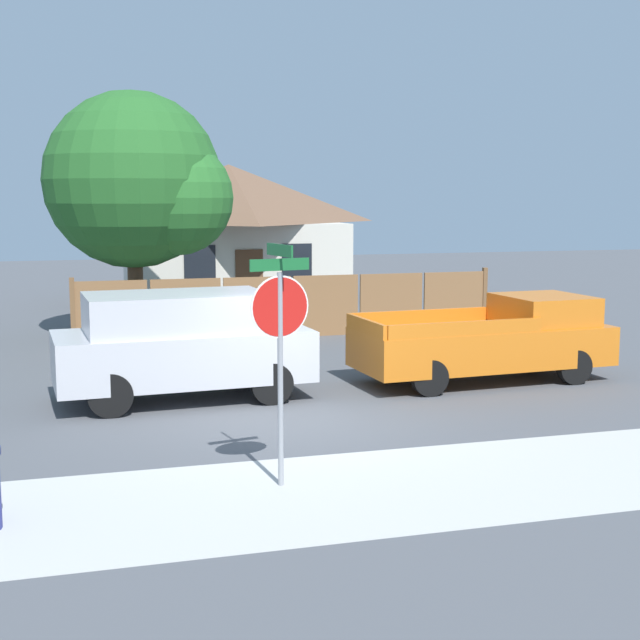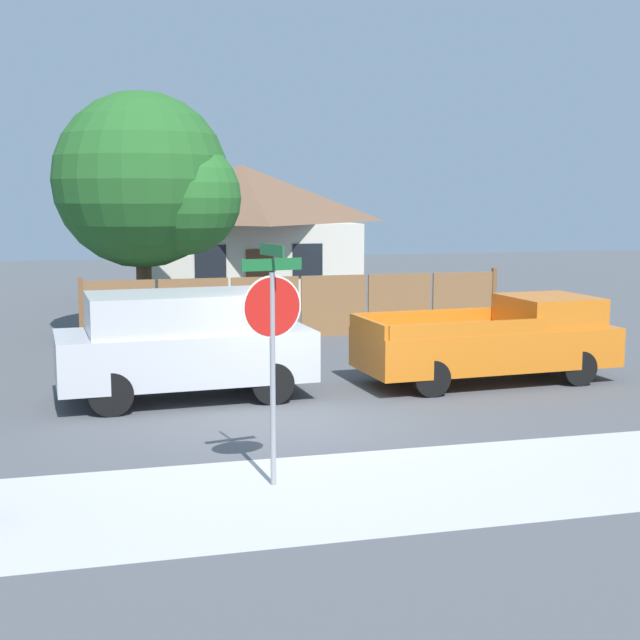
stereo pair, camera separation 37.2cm
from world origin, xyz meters
TOP-DOWN VIEW (x-y plane):
  - ground_plane at (0.00, 0.00)m, footprint 80.00×80.00m
  - sidewalk_strip at (0.00, -3.60)m, footprint 36.00×3.20m
  - wooden_fence at (2.04, 8.63)m, footprint 11.24×0.12m
  - house at (2.03, 17.56)m, footprint 7.61×7.35m
  - oak_tree at (-1.69, 9.43)m, footprint 4.74×4.51m
  - red_suv at (-1.69, 2.08)m, footprint 4.66×2.23m
  - orange_pickup at (4.51, 2.09)m, footprint 5.22×2.23m
  - stop_sign at (-1.11, -3.13)m, footprint 0.80×0.72m

SIDE VIEW (x-z plane):
  - ground_plane at x=0.00m, z-range 0.00..0.00m
  - sidewalk_strip at x=0.00m, z-range 0.00..0.01m
  - wooden_fence at x=2.04m, z-range -0.05..1.67m
  - orange_pickup at x=4.51m, z-range -0.02..1.67m
  - red_suv at x=-1.69m, z-range 0.07..2.04m
  - stop_sign at x=-1.11m, z-range 0.54..3.63m
  - house at x=2.03m, z-range 0.09..4.89m
  - oak_tree at x=-1.69m, z-range 0.82..7.17m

